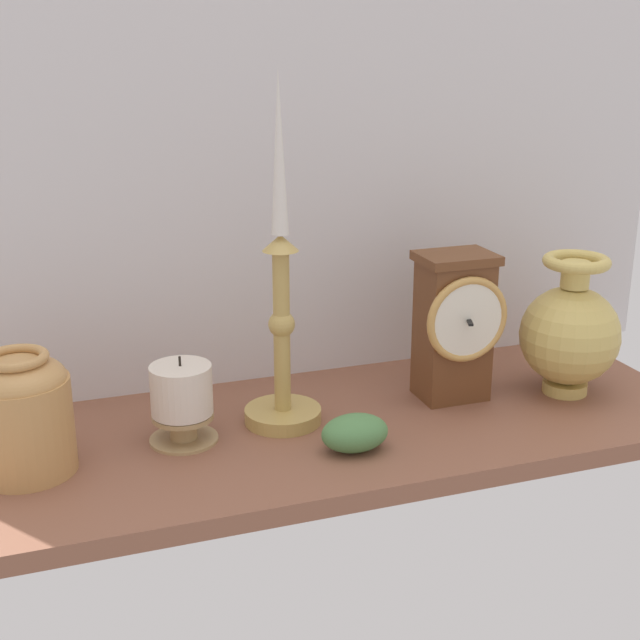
{
  "coord_description": "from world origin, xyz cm",
  "views": [
    {
      "loc": [
        -33.49,
        -94.81,
        47.23
      ],
      "look_at": [
        -0.51,
        0.0,
        14.0
      ],
      "focal_mm": 48.34,
      "sensor_mm": 36.0,
      "label": 1
    }
  ],
  "objects_px": {
    "brass_vase_bulbous": "(570,332)",
    "brass_vase_jar": "(22,411)",
    "mantel_clock": "(455,325)",
    "candlestick_tall_left": "(282,324)",
    "pillar_candle_front": "(182,400)"
  },
  "relations": [
    {
      "from": "brass_vase_bulbous",
      "to": "brass_vase_jar",
      "type": "xyz_separation_m",
      "value": [
        -0.71,
        0.01,
        -0.01
      ]
    },
    {
      "from": "mantel_clock",
      "to": "brass_vase_bulbous",
      "type": "xyz_separation_m",
      "value": [
        0.16,
        -0.04,
        -0.02
      ]
    },
    {
      "from": "candlestick_tall_left",
      "to": "pillar_candle_front",
      "type": "height_order",
      "value": "candlestick_tall_left"
    },
    {
      "from": "pillar_candle_front",
      "to": "brass_vase_bulbous",
      "type": "bearing_deg",
      "value": -2.62
    },
    {
      "from": "mantel_clock",
      "to": "candlestick_tall_left",
      "type": "distance_m",
      "value": 0.24
    },
    {
      "from": "candlestick_tall_left",
      "to": "mantel_clock",
      "type": "bearing_deg",
      "value": -0.14
    },
    {
      "from": "mantel_clock",
      "to": "candlestick_tall_left",
      "type": "bearing_deg",
      "value": 179.86
    },
    {
      "from": "mantel_clock",
      "to": "pillar_candle_front",
      "type": "xyz_separation_m",
      "value": [
        -0.37,
        -0.01,
        -0.05
      ]
    },
    {
      "from": "brass_vase_jar",
      "to": "pillar_candle_front",
      "type": "height_order",
      "value": "brass_vase_jar"
    },
    {
      "from": "mantel_clock",
      "to": "brass_vase_jar",
      "type": "xyz_separation_m",
      "value": [
        -0.55,
        -0.03,
        -0.03
      ]
    },
    {
      "from": "brass_vase_jar",
      "to": "pillar_candle_front",
      "type": "distance_m",
      "value": 0.18
    },
    {
      "from": "mantel_clock",
      "to": "candlestick_tall_left",
      "type": "relative_size",
      "value": 0.46
    },
    {
      "from": "brass_vase_bulbous",
      "to": "brass_vase_jar",
      "type": "height_order",
      "value": "brass_vase_bulbous"
    },
    {
      "from": "brass_vase_jar",
      "to": "brass_vase_bulbous",
      "type": "bearing_deg",
      "value": -0.47
    },
    {
      "from": "brass_vase_jar",
      "to": "pillar_candle_front",
      "type": "relative_size",
      "value": 1.3
    }
  ]
}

